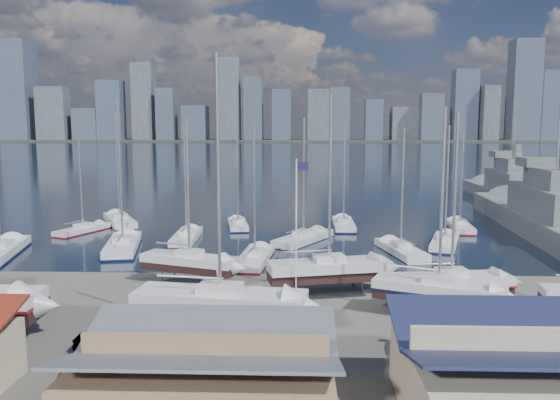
{
  "coord_description": "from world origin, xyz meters",
  "views": [
    {
      "loc": [
        4.42,
        -50.54,
        13.68
      ],
      "look_at": [
        2.36,
        8.0,
        6.06
      ],
      "focal_mm": 35.0,
      "sensor_mm": 36.0,
      "label": 1
    }
  ],
  "objects_px": {
    "naval_ship_east": "(553,224)",
    "naval_ship_west": "(511,194)",
    "flagpole": "(297,221)",
    "car_a": "(118,336)"
  },
  "relations": [
    {
      "from": "car_a",
      "to": "flagpole",
      "type": "xyz_separation_m",
      "value": [
        11.27,
        9.71,
        5.82
      ]
    },
    {
      "from": "naval_ship_east",
      "to": "flagpole",
      "type": "distance_m",
      "value": 42.8
    },
    {
      "from": "flagpole",
      "to": "naval_ship_west",
      "type": "bearing_deg",
      "value": 56.48
    },
    {
      "from": "naval_ship_west",
      "to": "flagpole",
      "type": "relative_size",
      "value": 3.9
    },
    {
      "from": "naval_ship_east",
      "to": "naval_ship_west",
      "type": "height_order",
      "value": "naval_ship_east"
    },
    {
      "from": "naval_ship_east",
      "to": "car_a",
      "type": "xyz_separation_m",
      "value": [
        -43.82,
        -37.06,
        -0.96
      ]
    },
    {
      "from": "naval_ship_east",
      "to": "flagpole",
      "type": "height_order",
      "value": "naval_ship_east"
    },
    {
      "from": "naval_ship_west",
      "to": "flagpole",
      "type": "height_order",
      "value": "naval_ship_west"
    },
    {
      "from": "naval_ship_east",
      "to": "naval_ship_west",
      "type": "distance_m",
      "value": 32.88
    },
    {
      "from": "naval_ship_east",
      "to": "car_a",
      "type": "height_order",
      "value": "naval_ship_east"
    }
  ]
}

